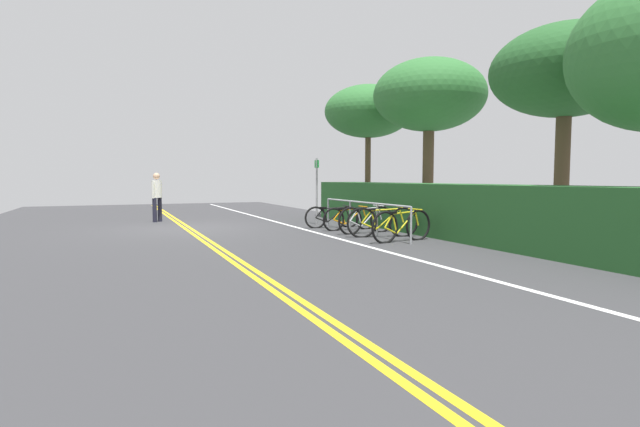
{
  "coord_description": "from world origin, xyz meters",
  "views": [
    {
      "loc": [
        14.28,
        -1.95,
        1.47
      ],
      "look_at": [
        3.99,
        2.51,
        0.63
      ],
      "focal_mm": 26.71,
      "sensor_mm": 36.0,
      "label": 1
    }
  ],
  "objects_px": {
    "bicycle_3": "(383,222)",
    "tree_mid": "(429,96)",
    "bicycle_0": "(332,217)",
    "tree_far_right": "(566,73)",
    "bicycle_4": "(402,226)",
    "tree_near_left": "(368,112)",
    "bicycle_2": "(366,220)",
    "bicycle_1": "(350,219)",
    "bike_rack": "(363,210)",
    "sign_post_near": "(317,184)",
    "pedestrian": "(157,194)"
  },
  "relations": [
    {
      "from": "bike_rack",
      "to": "pedestrian",
      "type": "xyz_separation_m",
      "value": [
        -5.72,
        -4.72,
        0.32
      ]
    },
    {
      "from": "sign_post_near",
      "to": "bicycle_3",
      "type": "bearing_deg",
      "value": 4.0
    },
    {
      "from": "sign_post_near",
      "to": "tree_mid",
      "type": "relative_size",
      "value": 0.4
    },
    {
      "from": "bicycle_3",
      "to": "bicycle_4",
      "type": "xyz_separation_m",
      "value": [
        0.92,
        -0.04,
        -0.01
      ]
    },
    {
      "from": "bicycle_2",
      "to": "tree_mid",
      "type": "relative_size",
      "value": 0.34
    },
    {
      "from": "bicycle_4",
      "to": "bicycle_0",
      "type": "bearing_deg",
      "value": -177.35
    },
    {
      "from": "tree_mid",
      "to": "tree_far_right",
      "type": "height_order",
      "value": "tree_mid"
    },
    {
      "from": "bike_rack",
      "to": "sign_post_near",
      "type": "xyz_separation_m",
      "value": [
        -2.74,
        -0.16,
        0.64
      ]
    },
    {
      "from": "sign_post_near",
      "to": "bicycle_4",
      "type": "bearing_deg",
      "value": 2.7
    },
    {
      "from": "bicycle_0",
      "to": "bicycle_1",
      "type": "relative_size",
      "value": 0.99
    },
    {
      "from": "pedestrian",
      "to": "tree_mid",
      "type": "height_order",
      "value": "tree_mid"
    },
    {
      "from": "sign_post_near",
      "to": "tree_mid",
      "type": "distance_m",
      "value": 4.51
    },
    {
      "from": "sign_post_near",
      "to": "tree_mid",
      "type": "bearing_deg",
      "value": 70.15
    },
    {
      "from": "sign_post_near",
      "to": "bike_rack",
      "type": "bearing_deg",
      "value": 3.44
    },
    {
      "from": "bicycle_0",
      "to": "tree_far_right",
      "type": "bearing_deg",
      "value": 40.67
    },
    {
      "from": "bicycle_0",
      "to": "tree_mid",
      "type": "relative_size",
      "value": 0.33
    },
    {
      "from": "bicycle_2",
      "to": "sign_post_near",
      "type": "bearing_deg",
      "value": -174.32
    },
    {
      "from": "bicycle_0",
      "to": "pedestrian",
      "type": "relative_size",
      "value": 1.04
    },
    {
      "from": "bicycle_4",
      "to": "bicycle_1",
      "type": "bearing_deg",
      "value": 179.49
    },
    {
      "from": "bicycle_0",
      "to": "pedestrian",
      "type": "distance_m",
      "value": 6.16
    },
    {
      "from": "bicycle_0",
      "to": "sign_post_near",
      "type": "relative_size",
      "value": 0.82
    },
    {
      "from": "tree_near_left",
      "to": "bicycle_2",
      "type": "bearing_deg",
      "value": -29.58
    },
    {
      "from": "bike_rack",
      "to": "bicycle_1",
      "type": "xyz_separation_m",
      "value": [
        -0.9,
        0.07,
        -0.3
      ]
    },
    {
      "from": "tree_mid",
      "to": "bicycle_4",
      "type": "bearing_deg",
      "value": -43.37
    },
    {
      "from": "bicycle_1",
      "to": "pedestrian",
      "type": "height_order",
      "value": "pedestrian"
    },
    {
      "from": "bike_rack",
      "to": "tree_near_left",
      "type": "bearing_deg",
      "value": 149.53
    },
    {
      "from": "tree_far_right",
      "to": "tree_near_left",
      "type": "bearing_deg",
      "value": -170.99
    },
    {
      "from": "pedestrian",
      "to": "tree_near_left",
      "type": "bearing_deg",
      "value": 80.6
    },
    {
      "from": "bicycle_0",
      "to": "bicycle_4",
      "type": "xyz_separation_m",
      "value": [
        3.47,
        0.16,
        0.05
      ]
    },
    {
      "from": "bicycle_4",
      "to": "tree_near_left",
      "type": "xyz_separation_m",
      "value": [
        -6.29,
        2.6,
        3.53
      ]
    },
    {
      "from": "bike_rack",
      "to": "tree_far_right",
      "type": "distance_m",
      "value": 5.83
    },
    {
      "from": "bicycle_4",
      "to": "pedestrian",
      "type": "relative_size",
      "value": 1.08
    },
    {
      "from": "bicycle_1",
      "to": "bicycle_3",
      "type": "distance_m",
      "value": 1.76
    },
    {
      "from": "bike_rack",
      "to": "tree_far_right",
      "type": "bearing_deg",
      "value": 52.9
    },
    {
      "from": "bike_rack",
      "to": "tree_far_right",
      "type": "xyz_separation_m",
      "value": [
        2.89,
        3.82,
        3.33
      ]
    },
    {
      "from": "bike_rack",
      "to": "bicycle_3",
      "type": "height_order",
      "value": "bike_rack"
    },
    {
      "from": "sign_post_near",
      "to": "tree_mid",
      "type": "height_order",
      "value": "tree_mid"
    },
    {
      "from": "bike_rack",
      "to": "bicycle_2",
      "type": "bearing_deg",
      "value": 101.57
    },
    {
      "from": "bicycle_1",
      "to": "bicycle_4",
      "type": "bearing_deg",
      "value": -0.51
    },
    {
      "from": "bicycle_3",
      "to": "pedestrian",
      "type": "height_order",
      "value": "pedestrian"
    },
    {
      "from": "tree_near_left",
      "to": "tree_mid",
      "type": "height_order",
      "value": "tree_mid"
    },
    {
      "from": "bicycle_3",
      "to": "pedestrian",
      "type": "relative_size",
      "value": 1.1
    },
    {
      "from": "bike_rack",
      "to": "bicycle_3",
      "type": "xyz_separation_m",
      "value": [
        0.86,
        0.09,
        -0.25
      ]
    },
    {
      "from": "tree_near_left",
      "to": "bicycle_3",
      "type": "bearing_deg",
      "value": -25.52
    },
    {
      "from": "bicycle_3",
      "to": "tree_mid",
      "type": "relative_size",
      "value": 0.35
    },
    {
      "from": "bicycle_3",
      "to": "bicycle_0",
      "type": "bearing_deg",
      "value": -175.54
    },
    {
      "from": "bicycle_1",
      "to": "bicycle_4",
      "type": "relative_size",
      "value": 0.98
    },
    {
      "from": "pedestrian",
      "to": "tree_far_right",
      "type": "xyz_separation_m",
      "value": [
        8.61,
        8.55,
        3.01
      ]
    },
    {
      "from": "bicycle_1",
      "to": "bicycle_4",
      "type": "height_order",
      "value": "bicycle_4"
    },
    {
      "from": "bicycle_2",
      "to": "bicycle_4",
      "type": "xyz_separation_m",
      "value": [
        1.81,
        -0.06,
        0.01
      ]
    }
  ]
}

